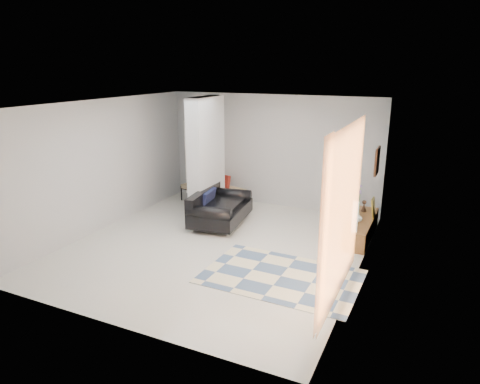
% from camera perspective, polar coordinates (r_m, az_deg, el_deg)
% --- Properties ---
extents(floor, '(6.00, 6.00, 0.00)m').
position_cam_1_polar(floor, '(8.62, -3.12, -7.22)').
color(floor, silver).
rests_on(floor, ground).
extents(ceiling, '(6.00, 6.00, 0.00)m').
position_cam_1_polar(ceiling, '(7.92, -3.44, 11.66)').
color(ceiling, white).
rests_on(ceiling, wall_back).
extents(wall_back, '(6.00, 0.00, 6.00)m').
position_cam_1_polar(wall_back, '(10.83, 4.24, 5.46)').
color(wall_back, '#AEB0B2').
rests_on(wall_back, ground).
extents(wall_front, '(6.00, 0.00, 6.00)m').
position_cam_1_polar(wall_front, '(5.82, -17.35, -5.06)').
color(wall_front, '#AEB0B2').
rests_on(wall_front, ground).
extents(wall_left, '(0.00, 6.00, 6.00)m').
position_cam_1_polar(wall_left, '(9.73, -17.74, 3.46)').
color(wall_left, '#AEB0B2').
rests_on(wall_left, ground).
extents(wall_right, '(0.00, 6.00, 6.00)m').
position_cam_1_polar(wall_right, '(7.32, 16.10, -0.54)').
color(wall_right, '#AEB0B2').
rests_on(wall_right, ground).
extents(partition_column, '(0.35, 1.20, 2.80)m').
position_cam_1_polar(partition_column, '(10.04, -4.53, 4.58)').
color(partition_column, silver).
rests_on(partition_column, floor).
extents(hallway_door, '(0.85, 0.06, 2.04)m').
position_cam_1_polar(hallway_door, '(11.76, -5.51, 4.42)').
color(hallway_door, white).
rests_on(hallway_door, floor).
extents(curtain, '(0.00, 2.55, 2.55)m').
position_cam_1_polar(curtain, '(6.23, 13.68, -2.83)').
color(curtain, orange).
rests_on(curtain, wall_right).
extents(wall_art, '(0.04, 0.45, 0.55)m').
position_cam_1_polar(wall_art, '(8.90, 17.82, 3.94)').
color(wall_art, '#3F2011').
rests_on(wall_art, wall_right).
extents(media_console, '(0.45, 1.81, 0.80)m').
position_cam_1_polar(media_console, '(9.33, 15.84, -4.61)').
color(media_console, brown).
rests_on(media_console, floor).
extents(loveseat, '(1.22, 1.84, 0.76)m').
position_cam_1_polar(loveseat, '(9.73, -2.93, -2.19)').
color(loveseat, silver).
rests_on(loveseat, floor).
extents(daybed, '(1.79, 1.04, 0.77)m').
position_cam_1_polar(daybed, '(11.18, -3.64, 0.65)').
color(daybed, black).
rests_on(daybed, floor).
extents(area_rug, '(2.64, 1.79, 0.01)m').
position_cam_1_polar(area_rug, '(7.48, 5.48, -11.13)').
color(area_rug, beige).
rests_on(area_rug, floor).
extents(cylinder_lamp, '(0.11, 0.11, 0.60)m').
position_cam_1_polar(cylinder_lamp, '(8.44, 15.07, -3.21)').
color(cylinder_lamp, white).
rests_on(cylinder_lamp, media_console).
extents(bronze_figurine, '(0.14, 0.14, 0.25)m').
position_cam_1_polar(bronze_figurine, '(9.71, 16.20, -1.80)').
color(bronze_figurine, '#2F1E15').
rests_on(bronze_figurine, media_console).
extents(vase, '(0.17, 0.17, 0.17)m').
position_cam_1_polar(vase, '(9.08, 15.48, -3.27)').
color(vase, white).
rests_on(vase, media_console).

